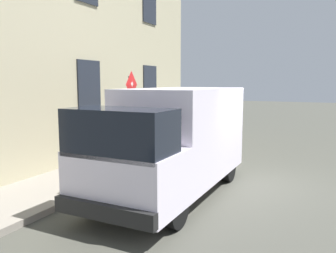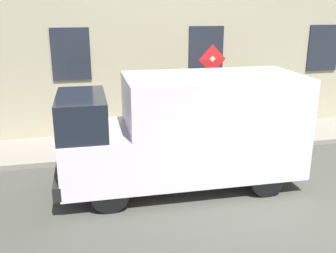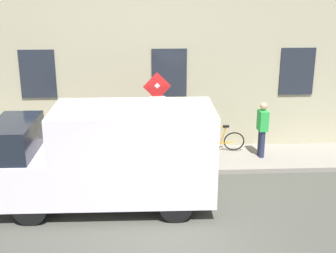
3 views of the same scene
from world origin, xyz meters
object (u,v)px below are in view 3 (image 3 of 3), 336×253
bicycle_orange (217,140)px  litter_bin (183,152)px  bicycle_green (190,141)px  delivery_van (109,155)px  bicycle_black (163,141)px  pedestrian (262,128)px  sign_post_stacked (157,112)px

bicycle_orange → litter_bin: 1.68m
bicycle_green → litter_bin: (-1.18, 0.32, 0.08)m
delivery_van → bicycle_black: bearing=-113.3°
bicycle_black → pedestrian: size_ratio=0.99×
pedestrian → litter_bin: pedestrian is taller
bicycle_black → pedestrian: 3.10m
delivery_van → bicycle_green: delivery_van is taller
sign_post_stacked → bicycle_black: sign_post_stacked is taller
pedestrian → litter_bin: (-0.67, 2.47, -0.48)m
litter_bin → sign_post_stacked: bearing=101.1°
sign_post_stacked → pedestrian: 3.42m
bicycle_black → pedestrian: pedestrian is taller
pedestrian → litter_bin: size_ratio=1.91×
delivery_van → bicycle_green: size_ratio=3.13×
sign_post_stacked → bicycle_orange: (1.33, -1.94, -1.33)m
sign_post_stacked → litter_bin: size_ratio=3.01×
litter_bin → bicycle_black: bearing=24.3°
sign_post_stacked → litter_bin: (0.15, -0.76, -1.25)m
bicycle_black → litter_bin: size_ratio=1.90×
sign_post_stacked → bicycle_black: (1.33, -0.23, -1.33)m
delivery_van → bicycle_black: delivery_van is taller
sign_post_stacked → bicycle_orange: sign_post_stacked is taller
sign_post_stacked → bicycle_green: (1.33, -1.08, -1.33)m
delivery_van → bicycle_orange: size_ratio=3.12×
delivery_van → sign_post_stacked: bearing=-121.9°
sign_post_stacked → litter_bin: sign_post_stacked is taller
pedestrian → litter_bin: 2.60m
bicycle_green → bicycle_black: same height
bicycle_orange → litter_bin: size_ratio=1.91×
bicycle_black → bicycle_orange: bearing=-179.7°
bicycle_orange → pedestrian: size_ratio=1.00×
bicycle_orange → bicycle_green: 0.86m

